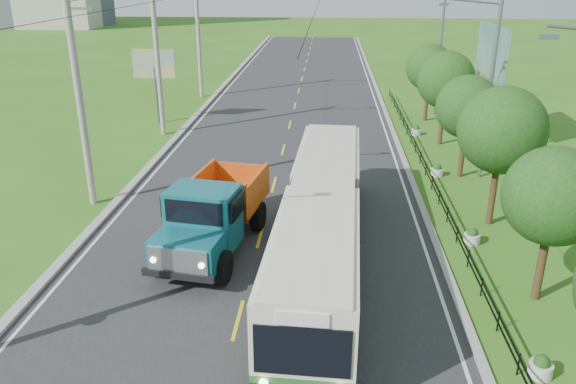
# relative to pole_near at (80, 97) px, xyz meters

# --- Properties ---
(ground) EXTENTS (240.00, 240.00, 0.00)m
(ground) POSITION_rel_pole_near_xyz_m (8.26, -9.00, -5.09)
(ground) COLOR #346919
(ground) RESTS_ON ground
(road) EXTENTS (14.00, 120.00, 0.02)m
(road) POSITION_rel_pole_near_xyz_m (8.26, 11.00, -5.08)
(road) COLOR #28282B
(road) RESTS_ON ground
(curb_left) EXTENTS (0.40, 120.00, 0.15)m
(curb_left) POSITION_rel_pole_near_xyz_m (1.06, 11.00, -5.02)
(curb_left) COLOR #9E9E99
(curb_left) RESTS_ON ground
(curb_right) EXTENTS (0.30, 120.00, 0.10)m
(curb_right) POSITION_rel_pole_near_xyz_m (15.41, 11.00, -5.04)
(curb_right) COLOR #9E9E99
(curb_right) RESTS_ON ground
(edge_line_left) EXTENTS (0.12, 120.00, 0.00)m
(edge_line_left) POSITION_rel_pole_near_xyz_m (1.61, 11.00, -5.07)
(edge_line_left) COLOR silver
(edge_line_left) RESTS_ON road
(edge_line_right) EXTENTS (0.12, 120.00, 0.00)m
(edge_line_right) POSITION_rel_pole_near_xyz_m (14.91, 11.00, -5.07)
(edge_line_right) COLOR silver
(edge_line_right) RESTS_ON road
(centre_dash) EXTENTS (0.12, 2.20, 0.00)m
(centre_dash) POSITION_rel_pole_near_xyz_m (8.26, -9.00, -5.07)
(centre_dash) COLOR yellow
(centre_dash) RESTS_ON road
(railing_right) EXTENTS (0.04, 40.00, 0.60)m
(railing_right) POSITION_rel_pole_near_xyz_m (16.26, 5.00, -4.79)
(railing_right) COLOR black
(railing_right) RESTS_ON ground
(pole_near) EXTENTS (3.51, 0.32, 10.00)m
(pole_near) POSITION_rel_pole_near_xyz_m (0.00, 0.00, 0.00)
(pole_near) COLOR gray
(pole_near) RESTS_ON ground
(pole_mid) EXTENTS (3.51, 0.32, 10.00)m
(pole_mid) POSITION_rel_pole_near_xyz_m (0.00, 12.00, 0.00)
(pole_mid) COLOR gray
(pole_mid) RESTS_ON ground
(pole_far) EXTENTS (3.51, 0.32, 10.00)m
(pole_far) POSITION_rel_pole_near_xyz_m (0.00, 24.00, 0.00)
(pole_far) COLOR gray
(pole_far) RESTS_ON ground
(tree_second) EXTENTS (3.18, 3.26, 5.30)m
(tree_second) POSITION_rel_pole_near_xyz_m (18.12, -6.86, -1.57)
(tree_second) COLOR #382314
(tree_second) RESTS_ON ground
(tree_third) EXTENTS (3.60, 3.62, 6.00)m
(tree_third) POSITION_rel_pole_near_xyz_m (18.12, -0.86, -1.11)
(tree_third) COLOR #382314
(tree_third) RESTS_ON ground
(tree_fourth) EXTENTS (3.24, 3.31, 5.40)m
(tree_fourth) POSITION_rel_pole_near_xyz_m (18.12, 5.14, -1.51)
(tree_fourth) COLOR #382314
(tree_fourth) RESTS_ON ground
(tree_fifth) EXTENTS (3.48, 3.52, 5.80)m
(tree_fifth) POSITION_rel_pole_near_xyz_m (18.12, 11.14, -1.24)
(tree_fifth) COLOR #382314
(tree_fifth) RESTS_ON ground
(tree_back) EXTENTS (3.30, 3.36, 5.50)m
(tree_back) POSITION_rel_pole_near_xyz_m (18.12, 17.14, -1.44)
(tree_back) COLOR #382314
(tree_back) RESTS_ON ground
(streetlight_mid) EXTENTS (3.02, 0.20, 9.07)m
(streetlight_mid) POSITION_rel_pole_near_xyz_m (18.90, 5.00, -0.19)
(streetlight_mid) COLOR slate
(streetlight_mid) RESTS_ON ground
(streetlight_far) EXTENTS (3.02, 0.20, 9.07)m
(streetlight_far) POSITION_rel_pole_near_xyz_m (18.90, 19.00, -0.19)
(streetlight_far) COLOR slate
(streetlight_far) RESTS_ON ground
(planter_front) EXTENTS (0.64, 0.64, 0.67)m
(planter_front) POSITION_rel_pole_near_xyz_m (16.86, -11.00, -4.81)
(planter_front) COLOR silver
(planter_front) RESTS_ON ground
(planter_near) EXTENTS (0.64, 0.64, 0.67)m
(planter_near) POSITION_rel_pole_near_xyz_m (16.86, -3.00, -4.81)
(planter_near) COLOR silver
(planter_near) RESTS_ON ground
(planter_mid) EXTENTS (0.64, 0.64, 0.67)m
(planter_mid) POSITION_rel_pole_near_xyz_m (16.86, 5.00, -4.81)
(planter_mid) COLOR silver
(planter_mid) RESTS_ON ground
(planter_far) EXTENTS (0.64, 0.64, 0.67)m
(planter_far) POSITION_rel_pole_near_xyz_m (16.86, 13.00, -4.81)
(planter_far) COLOR silver
(planter_far) RESTS_ON ground
(billboard_left) EXTENTS (3.00, 0.20, 5.20)m
(billboard_left) POSITION_rel_pole_near_xyz_m (-1.24, 15.00, -1.23)
(billboard_left) COLOR slate
(billboard_left) RESTS_ON ground
(billboard_right) EXTENTS (0.24, 6.00, 7.30)m
(billboard_right) POSITION_rel_pole_near_xyz_m (20.56, 11.00, 0.25)
(billboard_right) COLOR slate
(billboard_right) RESTS_ON ground
(bus) EXTENTS (3.33, 16.20, 3.11)m
(bus) POSITION_rel_pole_near_xyz_m (10.82, -4.92, -3.23)
(bus) COLOR #2A692B
(bus) RESTS_ON ground
(dump_truck) EXTENTS (3.68, 7.28, 2.92)m
(dump_truck) POSITION_rel_pole_near_xyz_m (6.61, -4.22, -3.44)
(dump_truck) COLOR #12606E
(dump_truck) RESTS_ON ground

